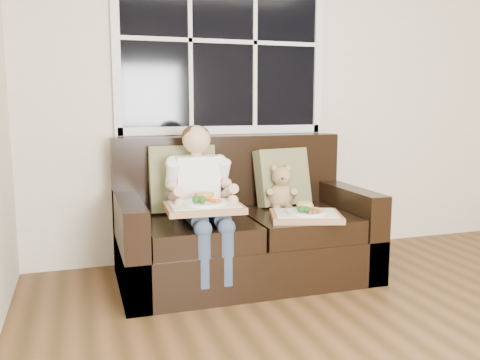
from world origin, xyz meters
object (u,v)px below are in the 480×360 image
object	(u,v)px
child	(200,187)
tray_left	(204,206)
loveseat	(242,232)
teddy_bear	(281,191)
tray_right	(306,215)

from	to	relation	value
child	tray_left	world-z (taller)	child
loveseat	teddy_bear	bearing A→B (deg)	4.92
teddy_bear	tray_right	distance (m)	0.38
loveseat	tray_left	xyz separation A→B (m)	(-0.35, -0.31, 0.27)
child	tray_right	bearing A→B (deg)	-18.24
tray_left	tray_right	size ratio (longest dim) A/B	0.91
loveseat	child	world-z (taller)	child
loveseat	tray_right	xyz separation A→B (m)	(0.33, -0.34, 0.17)
child	teddy_bear	xyz separation A→B (m)	(0.63, 0.15, -0.08)
loveseat	tray_left	size ratio (longest dim) A/B	3.53
child	tray_right	size ratio (longest dim) A/B	1.76
teddy_bear	tray_left	bearing A→B (deg)	-137.85
loveseat	tray_right	size ratio (longest dim) A/B	3.22
loveseat	child	xyz separation A→B (m)	(-0.32, -0.12, 0.35)
tray_left	tray_right	distance (m)	0.68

